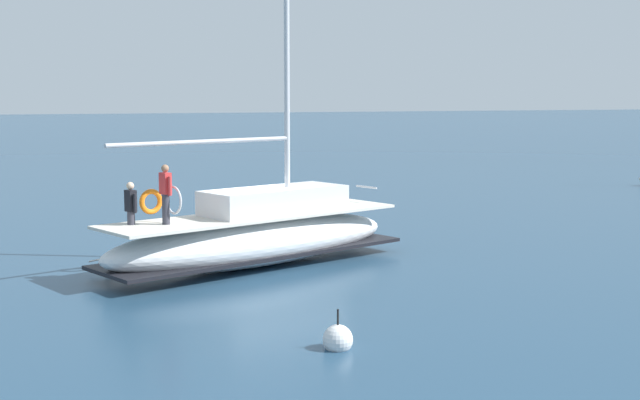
{
  "coord_description": "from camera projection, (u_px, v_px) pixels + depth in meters",
  "views": [
    {
      "loc": [
        24.74,
        -7.24,
        4.86
      ],
      "look_at": [
        1.58,
        2.0,
        1.8
      ],
      "focal_mm": 48.4,
      "sensor_mm": 36.0,
      "label": 1
    }
  ],
  "objects": [
    {
      "name": "main_sailboat",
      "position": [
        257.0,
        234.0,
        24.54
      ],
      "size": [
        5.45,
        9.85,
        13.53
      ],
      "color": "silver",
      "rests_on": "ground"
    },
    {
      "name": "ground_plane",
      "position": [
        239.0,
        256.0,
        26.06
      ],
      "size": [
        400.0,
        400.0,
        0.0
      ],
      "primitive_type": "plane",
      "color": "navy"
    },
    {
      "name": "seagull",
      "position": [
        107.0,
        260.0,
        23.8
      ],
      "size": [
        0.53,
        0.98,
        0.17
      ],
      "color": "silver",
      "rests_on": "ground"
    },
    {
      "name": "mooring_buoy",
      "position": [
        338.0,
        340.0,
        16.55
      ],
      "size": [
        0.59,
        0.59,
        0.89
      ],
      "color": "silver",
      "rests_on": "ground"
    }
  ]
}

